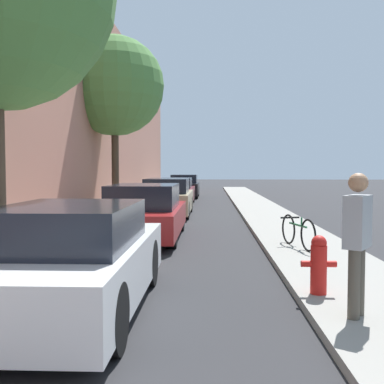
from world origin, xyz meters
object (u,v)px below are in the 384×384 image
(fire_hydrant, at_px, (319,264))
(bicycle, at_px, (298,232))
(street_tree_far, at_px, (115,86))
(parked_car_red, at_px, (145,213))
(parked_car_champagne, at_px, (168,198))
(parked_car_maroon, at_px, (176,192))
(parked_car_white, at_px, (73,260))
(pedestrian, at_px, (357,236))
(parked_car_black, at_px, (185,187))

(fire_hydrant, xyz_separation_m, bicycle, (0.41, 3.66, -0.06))
(fire_hydrant, bearing_deg, street_tree_far, 113.74)
(parked_car_red, distance_m, parked_car_champagne, 5.86)
(parked_car_maroon, distance_m, fire_hydrant, 17.09)
(parked_car_maroon, xyz_separation_m, fire_hydrant, (3.20, -16.79, -0.12))
(parked_car_white, height_order, parked_car_maroon, parked_car_white)
(parked_car_champagne, bearing_deg, street_tree_far, 163.07)
(parked_car_red, height_order, pedestrian, pedestrian)
(parked_car_black, relative_size, bicycle, 2.68)
(parked_car_white, height_order, parked_car_champagne, parked_car_champagne)
(parked_car_black, relative_size, pedestrian, 2.61)
(parked_car_white, relative_size, bicycle, 2.65)
(street_tree_far, bearing_deg, parked_car_champagne, -16.93)
(parked_car_black, xyz_separation_m, pedestrian, (3.30, -23.44, 0.37))
(parked_car_white, height_order, pedestrian, pedestrian)
(pedestrian, bearing_deg, parked_car_champagne, -131.36)
(parked_car_maroon, bearing_deg, fire_hydrant, -79.21)
(parked_car_white, distance_m, bicycle, 5.56)
(parked_car_champagne, relative_size, parked_car_maroon, 1.01)
(parked_car_black, relative_size, street_tree_far, 0.62)
(parked_car_red, distance_m, bicycle, 4.05)
(parked_car_red, height_order, parked_car_maroon, parked_car_red)
(parked_car_champagne, height_order, fire_hydrant, parked_car_champagne)
(parked_car_champagne, xyz_separation_m, fire_hydrant, (3.13, -11.40, -0.15))
(parked_car_maroon, height_order, parked_car_black, parked_car_black)
(bicycle, bearing_deg, parked_car_black, 86.31)
(parked_car_white, xyz_separation_m, street_tree_far, (-2.11, 12.64, 4.43))
(pedestrian, xyz_separation_m, bicycle, (0.21, 4.62, -0.59))
(parked_car_red, bearing_deg, street_tree_far, 108.16)
(parked_car_maroon, distance_m, street_tree_far, 6.82)
(parked_car_red, relative_size, parked_car_champagne, 1.02)
(bicycle, bearing_deg, parked_car_champagne, 100.30)
(parked_car_champagne, distance_m, bicycle, 8.52)
(street_tree_far, height_order, bicycle, street_tree_far)
(parked_car_red, distance_m, street_tree_far, 8.17)
(parked_car_white, height_order, fire_hydrant, parked_car_white)
(parked_car_maroon, relative_size, fire_hydrant, 5.66)
(fire_hydrant, relative_size, pedestrian, 0.48)
(parked_car_white, height_order, street_tree_far, street_tree_far)
(parked_car_red, distance_m, parked_car_black, 16.94)
(fire_hydrant, bearing_deg, parked_car_maroon, 100.79)
(parked_car_champagne, bearing_deg, fire_hydrant, -74.66)
(parked_car_champagne, height_order, parked_car_black, parked_car_champagne)
(parked_car_white, distance_m, parked_car_red, 6.11)
(street_tree_far, relative_size, bicycle, 4.34)
(street_tree_far, bearing_deg, parked_car_maroon, 65.96)
(parked_car_red, xyz_separation_m, street_tree_far, (-2.14, 6.52, 4.42))
(fire_hydrant, height_order, pedestrian, pedestrian)
(parked_car_red, relative_size, bicycle, 2.91)
(parked_car_black, height_order, pedestrian, pedestrian)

